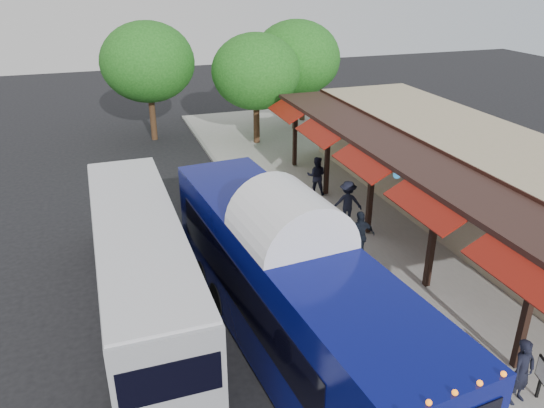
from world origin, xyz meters
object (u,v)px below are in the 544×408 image
object	(u,v)px
ped_c	(360,236)
ped_a	(522,372)
city_bus	(141,261)
ped_b	(316,176)
ped_d	(347,202)
coach_bus	(289,287)
sign_board	(543,373)

from	to	relation	value
ped_c	ped_a	bearing A→B (deg)	95.77
ped_a	ped_c	size ratio (longest dim) A/B	0.92
city_bus	ped_c	distance (m)	7.44
ped_b	ped_d	distance (m)	3.17
city_bus	ped_b	xyz separation A→B (m)	(8.32, 6.25, -0.61)
coach_bus	ped_b	xyz separation A→B (m)	(4.85, 9.58, -1.01)
ped_c	ped_d	distance (m)	2.97
ped_d	ped_a	bearing A→B (deg)	107.18
coach_bus	ped_c	distance (m)	5.41
ped_b	sign_board	distance (m)	13.25
coach_bus	ped_d	xyz separation A→B (m)	(4.85, 6.41, -0.99)
ped_b	ped_c	bearing A→B (deg)	105.95
ped_a	sign_board	bearing A→B (deg)	-18.21
ped_b	sign_board	xyz separation A→B (m)	(0.17, -13.25, -0.14)
ped_a	sign_board	size ratio (longest dim) A/B	1.57
city_bus	ped_a	size ratio (longest dim) A/B	6.41
ped_a	ped_b	world-z (taller)	ped_b
ped_c	ped_d	xyz separation A→B (m)	(0.91, 2.83, -0.04)
ped_b	city_bus	bearing A→B (deg)	61.45
ped_b	sign_board	size ratio (longest dim) A/B	1.61
ped_b	ped_d	size ratio (longest dim) A/B	0.98
ped_a	city_bus	bearing A→B (deg)	128.35
city_bus	sign_board	distance (m)	11.03
ped_d	sign_board	world-z (taller)	ped_d
ped_a	ped_b	bearing A→B (deg)	77.75
coach_bus	ped_c	xyz separation A→B (m)	(3.94, 3.58, -0.95)
coach_bus	city_bus	world-z (taller)	coach_bus
ped_b	ped_c	distance (m)	6.07
ped_c	sign_board	size ratio (longest dim) A/B	1.71
ped_a	sign_board	xyz separation A→B (m)	(0.55, -0.07, -0.12)
ped_c	ped_b	bearing A→B (deg)	-96.97
sign_board	city_bus	bearing A→B (deg)	156.18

